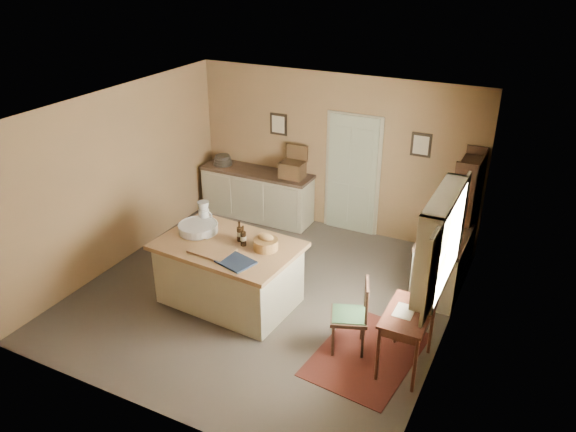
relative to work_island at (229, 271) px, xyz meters
name	(u,v)px	position (x,y,z in m)	size (l,w,h in m)	color
ground	(265,294)	(0.36, 0.35, -0.48)	(5.00, 5.00, 0.00)	brown
wall_back	(334,153)	(0.36, 2.85, 0.87)	(5.00, 0.10, 2.70)	#9A7349
wall_front	(139,307)	(0.36, -2.15, 0.87)	(5.00, 0.10, 2.70)	#9A7349
wall_left	(118,178)	(-2.14, 0.35, 0.87)	(0.10, 5.00, 2.70)	#9A7349
wall_right	(453,251)	(2.86, 0.35, 0.87)	(0.10, 5.00, 2.70)	#9A7349
ceiling	(261,110)	(0.36, 0.35, 2.22)	(5.00, 5.00, 0.00)	silver
door	(352,173)	(0.71, 2.82, 0.57)	(0.97, 0.06, 2.11)	#AEB697
framed_prints	(346,134)	(0.56, 2.83, 1.24)	(2.82, 0.02, 0.38)	black
window	(444,241)	(2.79, 0.15, 1.07)	(0.25, 1.99, 1.12)	#B8B390
work_island	(229,271)	(0.00, 0.00, 0.00)	(1.96, 1.35, 1.20)	#B8B390
sideboard	(258,193)	(-0.98, 2.55, 0.00)	(2.07, 0.59, 1.18)	#B8B390
rug	(367,354)	(2.11, -0.24, -0.48)	(1.10, 1.60, 0.01)	#461513
writing_desk	(408,320)	(2.56, -0.24, 0.18)	(0.50, 0.83, 0.82)	#3B1C13
desk_chair	(349,316)	(1.85, -0.23, -0.01)	(0.44, 0.44, 0.94)	black
right_cabinet	(441,264)	(2.56, 1.55, -0.02)	(0.62, 1.12, 0.99)	#B8B390
shelving_unit	(467,214)	(2.71, 2.35, 0.44)	(0.32, 0.83, 1.85)	black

